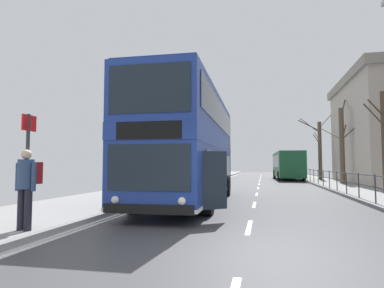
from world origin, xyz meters
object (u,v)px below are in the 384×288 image
Objects in this scene: double_decker_bus_main at (190,147)px; bus_stop_sign_near at (28,157)px; background_bus_far_lane at (287,165)px; pedestrian_with_backpack at (27,183)px; bare_tree_far_00 at (319,149)px; bare_tree_far_02 at (342,144)px.

double_decker_bus_main is 7.16m from bus_stop_sign_near.
pedestrian_with_backpack is (-7.66, -31.34, -0.46)m from background_bus_far_lane.
double_decker_bus_main reaches higher than pedestrian_with_backpack.
double_decker_bus_main reaches higher than background_bus_far_lane.
bare_tree_far_00 reaches higher than pedestrian_with_backpack.
double_decker_bus_main is 1.00× the size of background_bus_far_lane.
double_decker_bus_main is at bearing -122.17° from bare_tree_far_02.
bus_stop_sign_near is (-2.25, -6.78, -0.60)m from double_decker_bus_main.
background_bus_far_lane reaches higher than bus_stop_sign_near.
double_decker_bus_main is 23.23m from bare_tree_far_00.
bus_stop_sign_near is at bearing -108.33° from double_decker_bus_main.
bare_tree_far_00 reaches higher than background_bus_far_lane.
background_bus_far_lane is at bearing 136.31° from bare_tree_far_00.
pedestrian_with_backpack is (-2.13, -6.92, -1.15)m from double_decker_bus_main.
background_bus_far_lane is 4.23× the size of bus_stop_sign_near.
bare_tree_far_02 is at bearing 62.34° from pedestrian_with_backpack.
background_bus_far_lane is at bearing 108.80° from bare_tree_far_02.
pedestrian_with_backpack is at bearing -117.66° from bare_tree_far_02.
double_decker_bus_main is 25.05m from background_bus_far_lane.
bare_tree_far_00 is (8.47, 21.62, 0.87)m from double_decker_bus_main.
pedestrian_with_backpack is at bearing -103.74° from background_bus_far_lane.
background_bus_far_lane is at bearing 76.26° from pedestrian_with_backpack.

